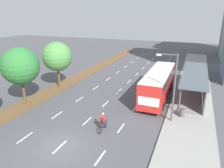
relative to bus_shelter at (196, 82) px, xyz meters
The scene contains 13 objects.
ground_plane 18.23m from the bus_shelter, 121.71° to the right, with size 140.00×140.00×0.00m, color #4C4C51.
median_strip 18.50m from the bus_shelter, 165.60° to the left, with size 2.60×52.00×0.12m, color brown.
sidewalk_right 4.92m from the bus_shelter, 93.51° to the left, with size 4.50×52.00×0.15m, color gray.
lane_divider_left 13.41m from the bus_shelter, 168.94° to the left, with size 0.14×46.94×0.01m.
lane_divider_center 10.04m from the bus_shelter, 165.03° to the left, with size 0.14×46.94×0.01m.
lane_divider_right 6.81m from the bus_shelter, 157.09° to the left, with size 0.14×46.94×0.01m.
bus_shelter is the anchor object (origin of this frame).
bus 4.85m from the bus_shelter, 152.10° to the right, with size 2.54×11.29×3.37m.
cyclist 14.13m from the bus_shelter, 121.68° to the right, with size 0.46×1.82×1.71m.
median_tree_second 20.81m from the bus_shelter, 150.69° to the right, with size 4.10×4.10×6.47m.
median_tree_third 18.32m from the bus_shelter, 167.81° to the right, with size 3.97×3.97×6.34m.
streetlight 8.62m from the bus_shelter, 104.59° to the right, with size 1.91×0.24×6.50m.
trash_bin 7.07m from the bus_shelter, 98.94° to the right, with size 0.52×0.52×0.85m, color #4C4C51.
Camera 1 is at (9.06, -11.66, 9.93)m, focal length 33.86 mm.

